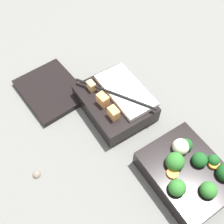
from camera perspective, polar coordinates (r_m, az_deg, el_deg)
name	(u,v)px	position (r m, az deg, el deg)	size (l,w,h in m)	color
ground_plane	(145,147)	(0.66, 7.27, -7.47)	(3.00, 3.00, 0.00)	slate
bento_tray_vegetable	(187,172)	(0.61, 16.08, -12.46)	(0.19, 0.15, 0.08)	black
bento_tray_rice	(116,102)	(0.69, 0.85, 2.28)	(0.20, 0.15, 0.08)	black
bento_lid	(51,90)	(0.76, -13.12, 4.63)	(0.19, 0.15, 0.02)	black
pebble_1	(36,174)	(0.64, -16.14, -12.84)	(0.02, 0.02, 0.02)	#7A6B5B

